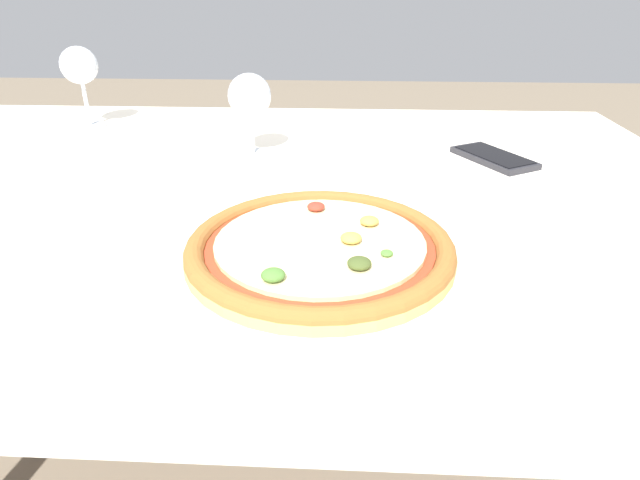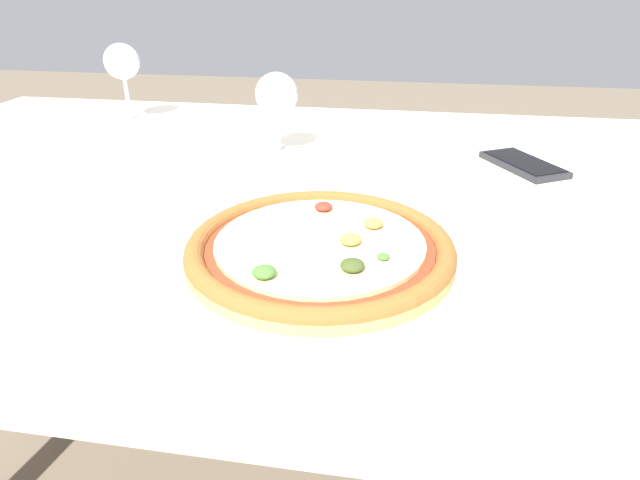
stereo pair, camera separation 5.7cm
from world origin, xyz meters
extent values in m
cube|color=brown|center=(0.00, 0.00, 0.72)|extent=(1.38, 0.90, 0.04)
cube|color=white|center=(0.00, 0.00, 0.74)|extent=(1.48, 1.00, 0.01)
cylinder|color=brown|center=(-0.63, 0.39, 0.35)|extent=(0.06, 0.06, 0.70)
cylinder|color=brown|center=(0.63, 0.39, 0.35)|extent=(0.06, 0.06, 0.70)
cylinder|color=white|center=(0.15, -0.24, 0.75)|extent=(0.33, 0.33, 0.01)
cylinder|color=tan|center=(0.15, -0.24, 0.76)|extent=(0.29, 0.29, 0.01)
torus|color=#935B28|center=(0.15, -0.24, 0.77)|extent=(0.29, 0.29, 0.02)
cylinder|color=#BC381E|center=(0.15, -0.24, 0.77)|extent=(0.25, 0.25, 0.00)
cylinder|color=beige|center=(0.15, -0.24, 0.77)|extent=(0.23, 0.23, 0.00)
ellipsoid|color=#BC9342|center=(0.20, -0.20, 0.78)|extent=(0.02, 0.02, 0.01)
ellipsoid|color=#A83323|center=(0.14, -0.16, 0.78)|extent=(0.02, 0.02, 0.01)
ellipsoid|color=#BC9342|center=(0.18, -0.24, 0.78)|extent=(0.02, 0.02, 0.01)
ellipsoid|color=#4C7A33|center=(0.11, -0.32, 0.78)|extent=(0.02, 0.02, 0.01)
ellipsoid|color=#425123|center=(0.19, -0.29, 0.78)|extent=(0.02, 0.02, 0.01)
ellipsoid|color=#4C7A33|center=(0.22, -0.27, 0.78)|extent=(0.01, 0.01, 0.01)
cylinder|color=silver|center=(-0.35, 0.32, 0.75)|extent=(0.06, 0.06, 0.00)
cylinder|color=silver|center=(-0.35, 0.32, 0.79)|extent=(0.01, 0.01, 0.09)
sphere|color=silver|center=(-0.35, 0.32, 0.87)|extent=(0.07, 0.07, 0.07)
cylinder|color=silver|center=(0.01, 0.15, 0.75)|extent=(0.06, 0.06, 0.00)
cylinder|color=silver|center=(0.01, 0.15, 0.78)|extent=(0.01, 0.01, 0.07)
sphere|color=silver|center=(0.01, 0.15, 0.85)|extent=(0.07, 0.07, 0.07)
cube|color=#232328|center=(0.43, 0.14, 0.75)|extent=(0.13, 0.16, 0.01)
cube|color=black|center=(0.43, 0.14, 0.76)|extent=(0.12, 0.14, 0.00)
camera|label=1|loc=(0.18, -0.75, 1.03)|focal=30.00mm
camera|label=2|loc=(0.23, -0.74, 1.03)|focal=30.00mm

